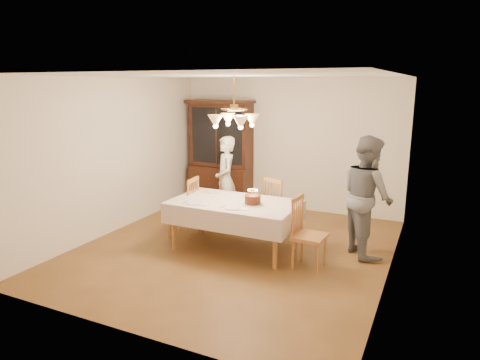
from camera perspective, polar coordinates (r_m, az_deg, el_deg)
The scene contains 14 objects.
ground at distance 6.68m, azimuth -0.74°, elevation -9.16°, with size 5.00×5.00×0.00m, color brown.
room_shell at distance 6.27m, azimuth -0.78°, elevation 4.38°, with size 5.00×5.00×5.00m.
dining_table at distance 6.46m, azimuth -0.76°, elevation -3.53°, with size 1.90×1.10×0.76m.
china_hutch at distance 8.97m, azimuth -2.57°, elevation 3.42°, with size 1.38×0.54×2.16m.
chair_far_side at distance 7.13m, azimuth 5.35°, elevation -4.03°, with size 0.57×0.56×1.00m.
chair_left_end at distance 7.15m, azimuth -7.51°, elevation -3.93°, with size 0.47×0.48×1.00m.
chair_right_end at distance 5.97m, azimuth 9.17°, elevation -7.52°, with size 0.44×0.46×1.00m.
elderly_woman at distance 7.69m, azimuth -1.91°, elevation -0.03°, with size 0.58×0.38×1.59m, color beige.
adult_in_grey at distance 6.52m, azimuth 16.57°, elevation -2.05°, with size 0.86×0.67×1.78m, color slate.
birthday_cake at distance 6.27m, azimuth 1.70°, elevation -2.68°, with size 0.30×0.30×0.22m.
place_setting_near_left at distance 6.36m, azimuth -5.95°, elevation -3.09°, with size 0.39×0.24×0.02m.
place_setting_near_right at distance 6.09m, azimuth -0.74°, elevation -3.74°, with size 0.40×0.25×0.02m.
place_setting_far_left at distance 6.96m, azimuth -3.22°, elevation -1.65°, with size 0.41×0.26×0.02m.
chandelier at distance 6.22m, azimuth -0.79°, elevation 7.98°, with size 0.62×0.62×0.73m.
Camera 1 is at (2.72, -5.57, 2.50)m, focal length 32.00 mm.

